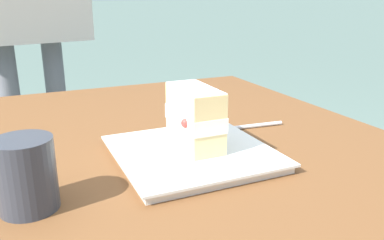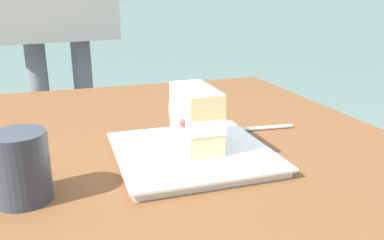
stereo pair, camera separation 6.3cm
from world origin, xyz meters
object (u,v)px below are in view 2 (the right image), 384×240
dessert_plate (192,154)px  dessert_fork (246,129)px  coffee_cup (21,166)px  cake_slice (196,117)px

dessert_plate → dessert_fork: bearing=-56.5°
coffee_cup → dessert_fork: bearing=-68.2°
dessert_plate → coffee_cup: (-0.06, 0.25, 0.04)m
cake_slice → coffee_cup: cake_slice is taller
dessert_fork → cake_slice: bearing=122.0°
dessert_plate → dessert_fork: 0.17m
cake_slice → dessert_fork: bearing=-58.0°
cake_slice → dessert_fork: size_ratio=0.71×
dessert_plate → dessert_fork: dessert_plate is taller
dessert_plate → coffee_cup: size_ratio=2.64×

